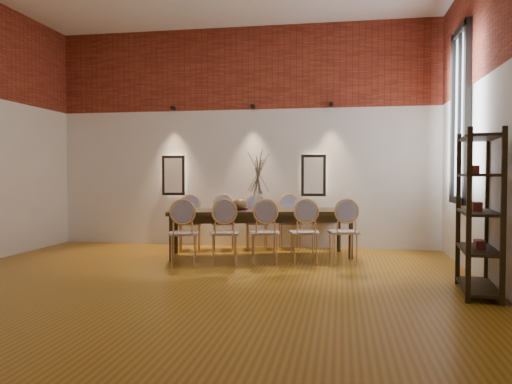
% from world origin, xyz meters
% --- Properties ---
extents(floor, '(7.00, 7.00, 0.02)m').
position_xyz_m(floor, '(0.00, 0.00, -0.01)').
color(floor, '#9C6818').
rests_on(floor, ground).
extents(wall_back, '(7.00, 0.10, 4.00)m').
position_xyz_m(wall_back, '(0.00, 3.55, 2.00)').
color(wall_back, silver).
rests_on(wall_back, ground).
extents(brick_band_back, '(7.00, 0.02, 1.50)m').
position_xyz_m(brick_band_back, '(0.00, 3.48, 3.25)').
color(brick_band_back, maroon).
rests_on(brick_band_back, ground).
extents(niche_left, '(0.36, 0.06, 0.66)m').
position_xyz_m(niche_left, '(-1.30, 3.45, 1.30)').
color(niche_left, '#FFEAC6').
rests_on(niche_left, wall_back).
extents(niche_right, '(0.36, 0.06, 0.66)m').
position_xyz_m(niche_right, '(1.30, 3.45, 1.30)').
color(niche_right, '#FFEAC6').
rests_on(niche_right, wall_back).
extents(spot_fixture_left, '(0.08, 0.10, 0.08)m').
position_xyz_m(spot_fixture_left, '(-1.30, 3.42, 2.55)').
color(spot_fixture_left, black).
rests_on(spot_fixture_left, wall_back).
extents(spot_fixture_mid, '(0.08, 0.10, 0.08)m').
position_xyz_m(spot_fixture_mid, '(0.20, 3.42, 2.55)').
color(spot_fixture_mid, black).
rests_on(spot_fixture_mid, wall_back).
extents(spot_fixture_right, '(0.08, 0.10, 0.08)m').
position_xyz_m(spot_fixture_right, '(1.60, 3.42, 2.55)').
color(spot_fixture_right, black).
rests_on(spot_fixture_right, wall_back).
extents(window_glass, '(0.02, 0.78, 2.38)m').
position_xyz_m(window_glass, '(3.46, 2.00, 2.15)').
color(window_glass, silver).
rests_on(window_glass, wall_right).
extents(window_frame, '(0.08, 0.90, 2.50)m').
position_xyz_m(window_frame, '(3.44, 2.00, 2.15)').
color(window_frame, black).
rests_on(window_frame, wall_right).
extents(window_mullion, '(0.06, 0.06, 2.40)m').
position_xyz_m(window_mullion, '(3.44, 2.00, 2.15)').
color(window_mullion, black).
rests_on(window_mullion, wall_right).
extents(dining_table, '(3.06, 1.62, 0.75)m').
position_xyz_m(dining_table, '(0.50, 2.41, 0.38)').
color(dining_table, '#2F210E').
rests_on(dining_table, floor).
extents(chair_near_a, '(0.53, 0.53, 0.94)m').
position_xyz_m(chair_near_a, '(-0.45, 1.40, 0.47)').
color(chair_near_a, tan).
rests_on(chair_near_a, floor).
extents(chair_near_b, '(0.53, 0.53, 0.94)m').
position_xyz_m(chair_near_b, '(0.12, 1.54, 0.47)').
color(chair_near_b, tan).
rests_on(chair_near_b, floor).
extents(chair_near_c, '(0.53, 0.53, 0.94)m').
position_xyz_m(chair_near_c, '(0.68, 1.68, 0.47)').
color(chair_near_c, tan).
rests_on(chair_near_c, floor).
extents(chair_near_d, '(0.53, 0.53, 0.94)m').
position_xyz_m(chair_near_d, '(1.25, 1.83, 0.47)').
color(chair_near_d, tan).
rests_on(chair_near_d, floor).
extents(chair_near_e, '(0.53, 0.53, 0.94)m').
position_xyz_m(chair_near_e, '(1.82, 1.97, 0.47)').
color(chair_near_e, tan).
rests_on(chair_near_e, floor).
extents(chair_far_a, '(0.53, 0.53, 0.94)m').
position_xyz_m(chair_far_a, '(-0.81, 2.86, 0.47)').
color(chair_far_a, tan).
rests_on(chair_far_a, floor).
extents(chair_far_b, '(0.53, 0.53, 0.94)m').
position_xyz_m(chair_far_b, '(-0.24, 3.00, 0.47)').
color(chair_far_b, tan).
rests_on(chair_far_b, floor).
extents(chair_far_c, '(0.53, 0.53, 0.94)m').
position_xyz_m(chair_far_c, '(0.32, 3.14, 0.47)').
color(chair_far_c, tan).
rests_on(chair_far_c, floor).
extents(chair_far_d, '(0.53, 0.53, 0.94)m').
position_xyz_m(chair_far_d, '(0.89, 3.28, 0.47)').
color(chair_far_d, tan).
rests_on(chair_far_d, floor).
extents(chair_far_e, '(0.53, 0.53, 0.94)m').
position_xyz_m(chair_far_e, '(1.46, 3.42, 0.47)').
color(chair_far_e, tan).
rests_on(chair_far_e, floor).
extents(vase, '(0.14, 0.14, 0.30)m').
position_xyz_m(vase, '(0.47, 2.40, 0.90)').
color(vase, silver).
rests_on(vase, dining_table).
extents(dried_branches, '(0.50, 0.50, 0.70)m').
position_xyz_m(dried_branches, '(0.47, 2.40, 1.35)').
color(dried_branches, '#4A4230').
rests_on(dried_branches, vase).
extents(bowl, '(0.24, 0.24, 0.18)m').
position_xyz_m(bowl, '(0.19, 2.28, 0.84)').
color(bowl, brown).
rests_on(bowl, dining_table).
extents(book, '(0.30, 0.24, 0.03)m').
position_xyz_m(book, '(0.17, 2.39, 0.77)').
color(book, '#8F1078').
rests_on(book, dining_table).
extents(shelving_rack, '(0.49, 1.04, 1.80)m').
position_xyz_m(shelving_rack, '(3.28, 0.32, 0.90)').
color(shelving_rack, black).
rests_on(shelving_rack, floor).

